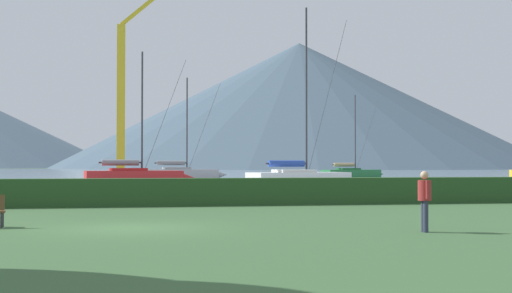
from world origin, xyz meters
The scene contains 10 objects.
ground_plane centered at (0.00, 0.00, 0.00)m, with size 1000.00×1000.00×0.00m, color #385B33.
harbor_water centered at (0.00, 137.00, 0.00)m, with size 320.00×246.00×0.00m, color #8499A8.
hedge_line centered at (0.00, 11.00, 0.60)m, with size 80.00×1.20×1.21m, color #284C23.
sailboat_slip_0 centered at (6.82, 59.06, 0.76)m, with size 9.25×3.19×11.30m.
sailboat_slip_4 centered at (13.17, 31.73, 0.76)m, with size 8.98×4.52×13.58m.
sailboat_slip_5 centered at (27.99, 64.27, 0.68)m, with size 8.37×3.89×10.26m.
sailboat_slip_6 centered at (1.28, 41.05, 0.77)m, with size 9.40×3.73×11.31m.
person_standing_walker centered at (7.78, -2.70, 0.97)m, with size 0.36×0.57×1.65m.
dock_crane centered at (0.32, 51.10, 6.87)m, with size 6.15×2.00×19.90m.
distant_hill_west_ridge centered at (77.95, 285.67, 27.01)m, with size 210.32×210.32×54.03m, color #425666.
Camera 1 is at (-0.45, -21.28, 1.85)m, focal length 51.52 mm.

